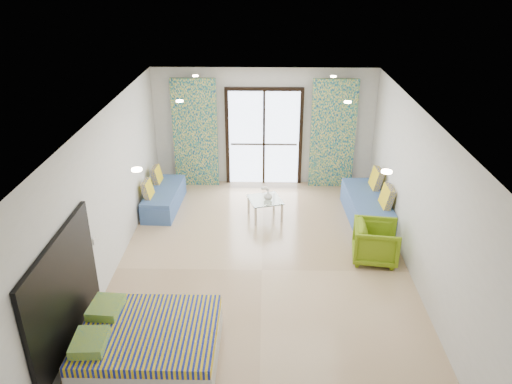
{
  "coord_description": "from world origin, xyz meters",
  "views": [
    {
      "loc": [
        0.05,
        -7.16,
        4.81
      ],
      "look_at": [
        -0.12,
        0.69,
        1.15
      ],
      "focal_mm": 35.0,
      "sensor_mm": 36.0,
      "label": 1
    }
  ],
  "objects_px": {
    "bed": "(148,342)",
    "armchair": "(376,240)",
    "daybed_left": "(163,197)",
    "daybed_right": "(367,206)",
    "coffee_table": "(265,201)"
  },
  "relations": [
    {
      "from": "daybed_right",
      "to": "coffee_table",
      "type": "height_order",
      "value": "daybed_right"
    },
    {
      "from": "daybed_left",
      "to": "armchair",
      "type": "distance_m",
      "value": 4.53
    },
    {
      "from": "daybed_right",
      "to": "armchair",
      "type": "distance_m",
      "value": 1.54
    },
    {
      "from": "coffee_table",
      "to": "bed",
      "type": "bearing_deg",
      "value": -110.62
    },
    {
      "from": "coffee_table",
      "to": "armchair",
      "type": "relative_size",
      "value": 1.01
    },
    {
      "from": "coffee_table",
      "to": "armchair",
      "type": "height_order",
      "value": "armchair"
    },
    {
      "from": "armchair",
      "to": "daybed_right",
      "type": "bearing_deg",
      "value": 2.58
    },
    {
      "from": "bed",
      "to": "armchair",
      "type": "bearing_deg",
      "value": 35.67
    },
    {
      "from": "bed",
      "to": "armchair",
      "type": "height_order",
      "value": "armchair"
    },
    {
      "from": "daybed_left",
      "to": "daybed_right",
      "type": "bearing_deg",
      "value": -2.83
    },
    {
      "from": "daybed_right",
      "to": "coffee_table",
      "type": "distance_m",
      "value": 2.08
    },
    {
      "from": "daybed_left",
      "to": "daybed_right",
      "type": "relative_size",
      "value": 0.86
    },
    {
      "from": "bed",
      "to": "daybed_right",
      "type": "height_order",
      "value": "daybed_right"
    },
    {
      "from": "bed",
      "to": "armchair",
      "type": "distance_m",
      "value": 4.25
    },
    {
      "from": "bed",
      "to": "daybed_left",
      "type": "bearing_deg",
      "value": 98.25
    }
  ]
}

